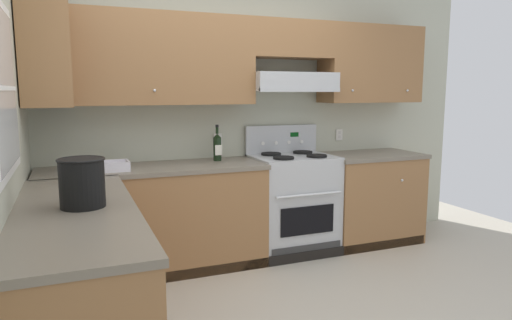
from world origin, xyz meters
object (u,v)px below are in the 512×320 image
bucket (82,182)px  wine_bottle (217,146)px  bowl (107,168)px  stove (293,202)px

bucket → wine_bottle: bearing=48.9°
bowl → stove: bearing=3.3°
wine_bottle → bowl: (-0.97, -0.20, -0.11)m
stove → bowl: size_ratio=3.61×
stove → bucket: (-1.90, -1.26, 0.57)m
wine_bottle → bucket: wine_bottle is taller
stove → bowl: stove is taller
wine_bottle → bucket: bearing=-131.1°
wine_bottle → bowl: 0.99m
bowl → bucket: (-0.21, -1.16, 0.11)m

